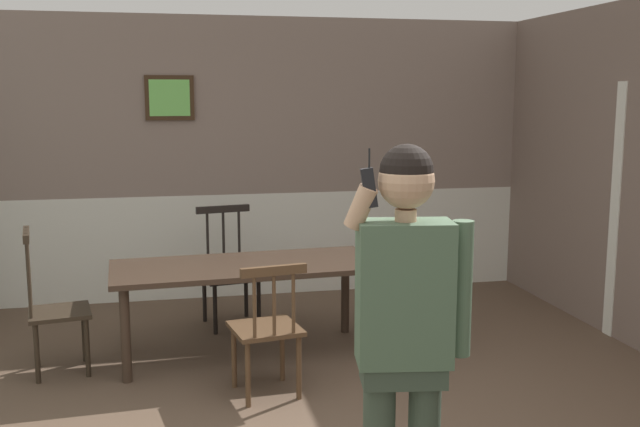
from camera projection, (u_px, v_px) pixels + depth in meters
room_back_partition at (240, 164)px, 7.22m from camera, size 5.86×0.17×2.74m
dining_table at (245, 274)px, 5.58m from camera, size 2.05×0.96×0.72m
chair_near_window at (267, 328)px, 4.84m from camera, size 0.50×0.50×0.92m
chair_by_doorway at (53, 307)px, 5.24m from camera, size 0.48×0.48×1.06m
chair_at_table_head at (414, 285)px, 5.98m from camera, size 0.46×0.46×0.92m
chair_opposite_corner at (229, 271)px, 6.39m from camera, size 0.56×0.56×1.03m
person_figure at (405, 321)px, 3.08m from camera, size 0.55×0.27×1.79m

